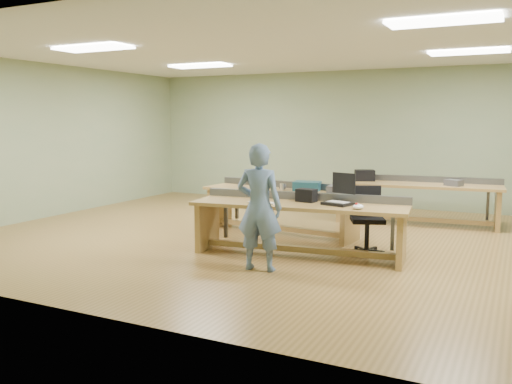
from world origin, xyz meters
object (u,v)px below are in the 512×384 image
Objects in this scene: workbench_mid at (281,201)px; task_chair at (367,229)px; person at (259,207)px; camera_bag at (306,195)px; drinks_can at (282,187)px; parts_bin_teal at (307,186)px; parts_bin_grey at (343,190)px; mug at (282,187)px; workbench_front at (299,216)px; laptop_base at (338,204)px; workbench_back at (417,194)px.

task_chair is at bearing -16.26° from workbench_mid.
task_chair is at bearing -130.40° from person.
camera_bag reaches higher than workbench_mid.
drinks_can is at bearing -56.64° from workbench_mid.
drinks_can is at bearing 137.09° from task_chair.
task_chair is at bearing -31.88° from parts_bin_teal.
mug is at bearing 178.37° from parts_bin_grey.
workbench_front reaches higher than laptop_base.
workbench_back is at bearing 51.73° from parts_bin_teal.
workbench_mid is 1.72× the size of person.
workbench_back is 2.73m from drinks_can.
parts_bin_teal is (0.43, 0.06, 0.27)m from workbench_mid.
person is at bearing -84.49° from parts_bin_teal.
drinks_can reaches higher than workbench_mid.
workbench_back is 2.69m from mug.
workbench_mid is 0.52m from parts_bin_teal.
workbench_front is 1.41m from drinks_can.
workbench_front is 1.40m from parts_bin_teal.
workbench_back reaches higher than mug.
workbench_mid is 22.09× the size of mug.
parts_bin_teal is at bearing 23.85° from drinks_can.
camera_bag is 1.00m from task_chair.
parts_bin_teal is (-0.44, 1.17, -0.02)m from camera_bag.
workbench_mid is 1.79m from task_chair.
mug is 0.05m from drinks_can.
camera_bag is at bearing -108.66° from person.
workbench_front is at bearing -73.43° from parts_bin_teal.
workbench_mid reaches higher than laptop_base.
workbench_front is 3.33m from workbench_back.
person is (-1.23, -4.09, 0.25)m from workbench_back.
parts_bin_teal reaches higher than workbench_front.
drinks_can is (-1.31, 1.09, 0.04)m from laptop_base.
drinks_can is (0.01, -0.05, 0.01)m from mug.
camera_bag is at bearing -101.95° from parts_bin_grey.
workbench_mid is 0.28m from drinks_can.
task_chair is at bearing -20.16° from drinks_can.
laptop_base is 1.15m from parts_bin_grey.
camera_bag is (0.87, -1.11, 0.29)m from workbench_mid.
task_chair is 1.78m from mug.
laptop_base is (0.53, 0.06, 0.21)m from workbench_front.
workbench_mid is 1.82m from laptop_base.
task_chair is 2.06× the size of parts_bin_grey.
parts_bin_teal is at bearing 118.24° from camera_bag.
workbench_mid is 0.93× the size of workbench_back.
person is 5.97× the size of camera_bag.
drinks_can is (-1.59, 0.58, 0.46)m from task_chair.
laptop_base is at bearing -132.69° from person.
mug is (-0.39, -0.12, -0.02)m from parts_bin_teal.
laptop_base is at bearing -39.82° from drinks_can.
person reaches higher than laptop_base.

